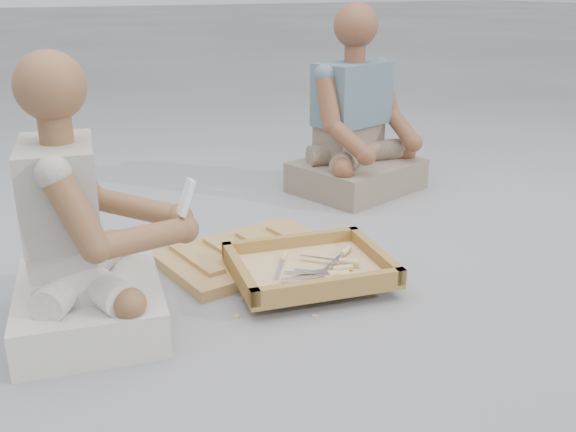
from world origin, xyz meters
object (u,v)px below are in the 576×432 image
tool_tray (310,267)px  craftsman (81,240)px  carved_panel (249,255)px  companion (356,131)px

tool_tray → craftsman: 0.79m
carved_panel → craftsman: bearing=-160.8°
companion → craftsman: bearing=11.6°
carved_panel → craftsman: 0.74m
carved_panel → tool_tray: 0.32m
tool_tray → companion: bearing=48.8°
carved_panel → craftsman: size_ratio=0.77×
craftsman → carved_panel: bearing=119.6°
tool_tray → craftsman: (-0.76, 0.07, 0.22)m
carved_panel → companion: bearing=33.6°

